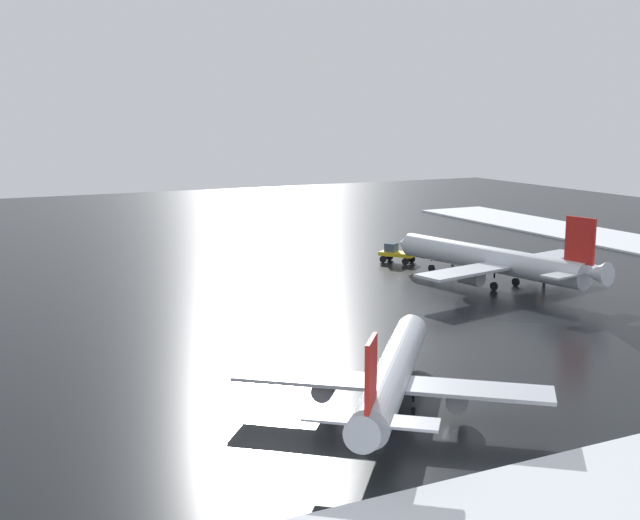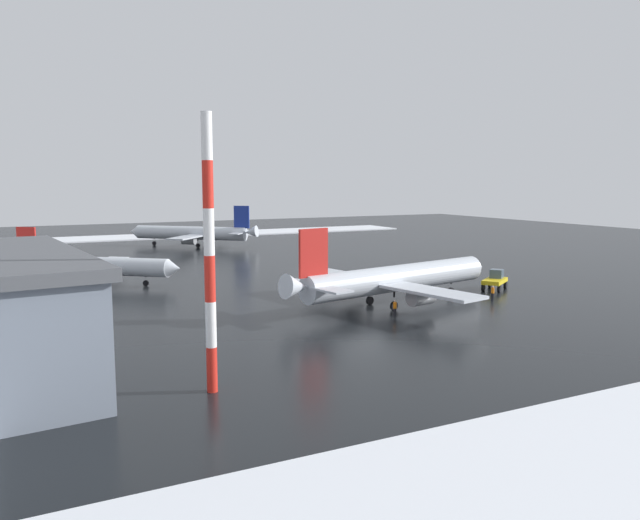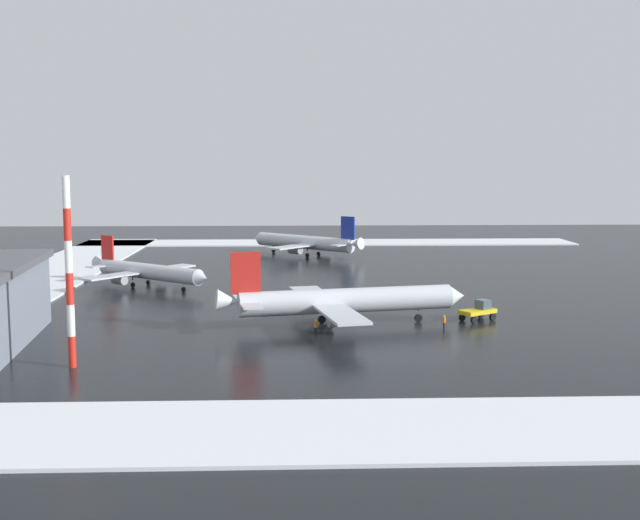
% 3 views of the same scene
% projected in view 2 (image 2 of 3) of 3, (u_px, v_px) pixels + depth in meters
% --- Properties ---
extents(ground_plane, '(240.00, 240.00, 0.00)m').
position_uv_depth(ground_plane, '(303.00, 270.00, 96.49)').
color(ground_plane, black).
extents(snow_bank_left, '(14.00, 116.00, 0.29)m').
position_uv_depth(snow_bank_left, '(187.00, 235.00, 155.63)').
color(snow_bank_left, white).
rests_on(snow_bank_left, ground_plane).
extents(airplane_distant_tail, '(25.38, 30.33, 9.06)m').
position_uv_depth(airplane_distant_tail, '(394.00, 279.00, 68.53)').
color(airplane_distant_tail, silver).
rests_on(airplane_distant_tail, ground_plane).
extents(airplane_far_rear, '(22.11, 23.47, 8.61)m').
position_uv_depth(airplane_far_rear, '(194.00, 233.00, 129.50)').
color(airplane_far_rear, silver).
rests_on(airplane_far_rear, ground_plane).
extents(airplane_foreground_jet, '(19.02, 21.00, 7.50)m').
position_uv_depth(airplane_foreground_jet, '(90.00, 266.00, 82.71)').
color(airplane_foreground_jet, silver).
rests_on(airplane_foreground_jet, ground_plane).
extents(pushback_tug, '(4.36, 5.05, 2.50)m').
position_uv_depth(pushback_tug, '(495.00, 280.00, 78.69)').
color(pushback_tug, gold).
rests_on(pushback_tug, ground_plane).
extents(ground_crew_near_tug, '(0.36, 0.36, 1.71)m').
position_uv_depth(ground_crew_near_tug, '(493.00, 292.00, 71.62)').
color(ground_crew_near_tug, black).
rests_on(ground_crew_near_tug, ground_plane).
extents(ground_crew_beside_wing, '(0.36, 0.36, 1.71)m').
position_uv_depth(ground_crew_beside_wing, '(395.00, 307.00, 63.09)').
color(ground_crew_beside_wing, black).
rests_on(ground_crew_beside_wing, ground_plane).
extents(antenna_mast, '(0.70, 0.70, 17.98)m').
position_uv_depth(antenna_mast, '(209.00, 255.00, 39.67)').
color(antenna_mast, red).
rests_on(antenna_mast, ground_plane).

